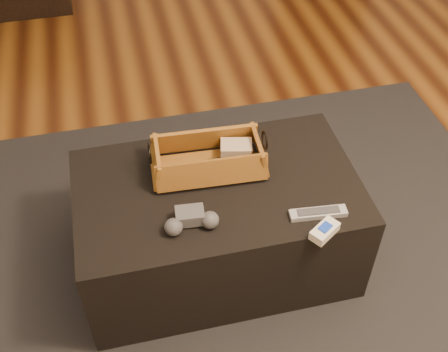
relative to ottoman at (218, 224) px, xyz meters
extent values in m
cube|color=brown|center=(0.15, -0.12, -0.23)|extent=(5.00, 5.50, 0.01)
cube|color=black|center=(0.00, -0.05, -0.22)|extent=(2.60, 2.00, 0.01)
cube|color=black|center=(0.00, 0.00, 0.00)|extent=(1.00, 0.60, 0.42)
cube|color=black|center=(-0.03, 0.07, 0.24)|extent=(0.22, 0.06, 0.02)
cube|color=#C9B28C|center=(0.10, 0.11, 0.25)|extent=(0.13, 0.10, 0.06)
cube|color=#A16E24|center=(-0.01, 0.09, 0.22)|extent=(0.37, 0.18, 0.01)
cube|color=#945D21|center=(-0.01, 0.18, 0.28)|extent=(0.39, 0.06, 0.10)
cube|color=#8D5D20|center=(-0.02, 0.00, 0.28)|extent=(0.39, 0.06, 0.10)
cube|color=#9B6223|center=(0.17, 0.08, 0.28)|extent=(0.05, 0.19, 0.10)
cube|color=olive|center=(-0.20, 0.10, 0.28)|extent=(0.05, 0.19, 0.10)
torus|color=black|center=(0.19, 0.08, 0.32)|extent=(0.01, 0.07, 0.07)
torus|color=black|center=(-0.21, 0.10, 0.32)|extent=(0.01, 0.07, 0.07)
cube|color=#454548|center=(-0.12, -0.14, 0.24)|extent=(0.10, 0.07, 0.04)
sphere|color=#404043|center=(-0.18, -0.18, 0.24)|extent=(0.06, 0.06, 0.06)
sphere|color=#414145|center=(-0.06, -0.18, 0.24)|extent=(0.06, 0.06, 0.06)
cube|color=#ACAFB4|center=(0.30, -0.21, 0.22)|extent=(0.19, 0.06, 0.02)
cube|color=#343537|center=(0.30, -0.21, 0.23)|extent=(0.14, 0.04, 0.00)
cube|color=silver|center=(0.29, -0.29, 0.23)|extent=(0.11, 0.10, 0.03)
cube|color=blue|center=(0.29, -0.29, 0.24)|extent=(0.05, 0.05, 0.01)
camera|label=1|loc=(-0.29, -1.34, 1.61)|focal=45.00mm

